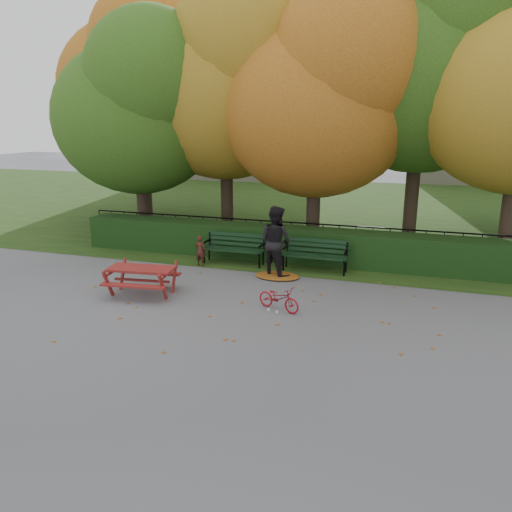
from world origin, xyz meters
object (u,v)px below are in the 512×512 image
(child, at_px, (200,251))
(adult, at_px, (276,241))
(picnic_table, at_px, (142,274))
(bench_right, at_px, (315,253))
(tree_c, at_px, (326,94))
(bicycle, at_px, (279,298))
(tree_f, at_px, (145,78))
(tree_a, at_px, (142,106))
(tree_d, at_px, (437,54))
(tree_b, at_px, (232,78))
(bench_left, at_px, (235,246))

(child, height_order, adult, adult)
(picnic_table, bearing_deg, bench_right, 34.62)
(tree_c, xyz_separation_m, bicycle, (0.10, -5.48, -4.54))
(tree_f, relative_size, picnic_table, 5.35)
(tree_a, height_order, tree_c, tree_c)
(tree_d, xyz_separation_m, bench_right, (-2.78, -3.53, -5.46))
(tree_c, relative_size, child, 8.95)
(bicycle, bearing_deg, tree_d, -2.76)
(tree_c, distance_m, bicycle, 7.12)
(tree_b, xyz_separation_m, tree_c, (3.28, -0.78, -0.58))
(tree_f, bearing_deg, tree_c, -22.35)
(bench_left, distance_m, bench_right, 2.40)
(bench_left, bearing_deg, bicycle, -55.33)
(bench_left, height_order, adult, adult)
(tree_d, distance_m, bicycle, 9.32)
(tree_a, bearing_deg, tree_f, 117.98)
(picnic_table, height_order, bicycle, picnic_table)
(tree_c, distance_m, bench_right, 4.87)
(tree_f, bearing_deg, bicycle, -47.38)
(bench_left, height_order, bench_right, same)
(tree_a, height_order, child, tree_a)
(tree_b, distance_m, bench_right, 6.76)
(tree_f, distance_m, bench_right, 11.19)
(picnic_table, bearing_deg, tree_b, 82.26)
(tree_f, height_order, picnic_table, tree_f)
(bicycle, bearing_deg, child, 69.80)
(bench_left, relative_size, child, 2.01)
(bench_left, distance_m, picnic_table, 3.44)
(tree_c, distance_m, tree_d, 3.50)
(tree_a, height_order, adult, tree_a)
(tree_a, distance_m, bicycle, 9.02)
(tree_a, distance_m, tree_c, 6.04)
(bench_right, xyz_separation_m, bicycle, (-0.17, -3.22, -0.24))
(bench_left, xyz_separation_m, child, (-0.86, -0.53, -0.07))
(tree_a, height_order, tree_f, tree_f)
(tree_b, relative_size, tree_f, 0.96)
(tree_f, height_order, bench_left, tree_f)
(picnic_table, bearing_deg, tree_f, 110.62)
(tree_b, distance_m, child, 6.12)
(tree_d, bearing_deg, bench_left, -145.74)
(picnic_table, bearing_deg, tree_d, 39.38)
(tree_f, relative_size, bench_left, 5.10)
(tree_b, distance_m, tree_f, 5.32)
(tree_c, relative_size, tree_f, 0.87)
(tree_b, distance_m, tree_c, 3.42)
(tree_d, relative_size, child, 10.72)
(bench_right, bearing_deg, tree_d, 51.77)
(child, bearing_deg, bench_left, -143.79)
(tree_c, distance_m, adult, 4.98)
(tree_c, bearing_deg, bench_left, -133.36)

